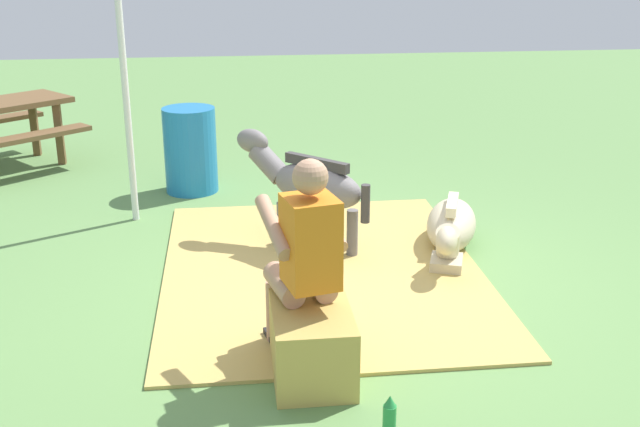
# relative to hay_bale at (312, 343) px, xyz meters

# --- Properties ---
(ground_plane) EXTENTS (24.00, 24.00, 0.00)m
(ground_plane) POSITION_rel_hay_bale_xyz_m (1.25, -0.44, -0.21)
(ground_plane) COLOR #608C4C
(hay_patch) EXTENTS (3.11, 2.41, 0.02)m
(hay_patch) POSITION_rel_hay_bale_xyz_m (1.50, -0.24, -0.20)
(hay_patch) COLOR tan
(hay_patch) RESTS_ON ground
(hay_bale) EXTENTS (0.67, 0.45, 0.42)m
(hay_bale) POSITION_rel_hay_bale_xyz_m (0.00, 0.00, 0.00)
(hay_bale) COLOR tan
(hay_bale) RESTS_ON ground
(person_seated) EXTENTS (0.71, 0.51, 1.30)m
(person_seated) POSITION_rel_hay_bale_xyz_m (0.16, 0.02, 0.50)
(person_seated) COLOR tan
(person_seated) RESTS_ON ground
(pony_standing) EXTENTS (1.06, 1.06, 0.93)m
(pony_standing) POSITION_rel_hay_bale_xyz_m (1.94, -0.18, 0.36)
(pony_standing) COLOR slate
(pony_standing) RESTS_ON ground
(pony_lying) EXTENTS (1.35, 0.70, 0.42)m
(pony_lying) POSITION_rel_hay_bale_xyz_m (1.82, -1.34, -0.02)
(pony_lying) COLOR beige
(pony_lying) RESTS_ON ground
(soda_bottle) EXTENTS (0.07, 0.07, 0.25)m
(soda_bottle) POSITION_rel_hay_bale_xyz_m (-0.66, -0.32, -0.09)
(soda_bottle) COLOR #268C3F
(soda_bottle) RESTS_ON ground
(water_barrel) EXTENTS (0.52, 0.52, 0.85)m
(water_barrel) POSITION_rel_hay_bale_xyz_m (3.67, 0.82, 0.22)
(water_barrel) COLOR #1E72B2
(water_barrel) RESTS_ON ground
(tent_pole_right) EXTENTS (0.06, 0.06, 2.21)m
(tent_pole_right) POSITION_rel_hay_bale_xyz_m (2.86, 1.30, 0.89)
(tent_pole_right) COLOR silver
(tent_pole_right) RESTS_ON ground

